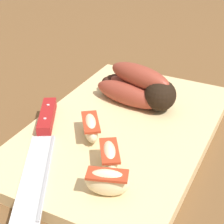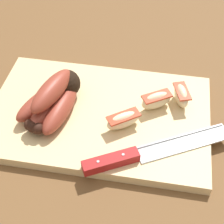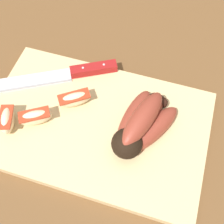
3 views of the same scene
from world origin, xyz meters
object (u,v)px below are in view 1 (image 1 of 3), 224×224
(apple_wedge_near, at_px, (107,182))
(apple_wedge_middle, at_px, (110,157))
(chefs_knife, at_px, (44,134))
(apple_wedge_far, at_px, (91,127))
(banana_bunch, at_px, (139,88))

(apple_wedge_near, distance_m, apple_wedge_middle, 0.05)
(chefs_knife, relative_size, apple_wedge_near, 4.27)
(chefs_knife, xyz_separation_m, apple_wedge_near, (-0.07, -0.15, 0.01))
(chefs_knife, bearing_deg, apple_wedge_near, -115.20)
(apple_wedge_middle, relative_size, apple_wedge_far, 0.96)
(chefs_knife, bearing_deg, banana_bunch, -26.61)
(banana_bunch, bearing_deg, apple_wedge_near, -165.91)
(chefs_knife, relative_size, apple_wedge_middle, 3.95)
(banana_bunch, height_order, apple_wedge_middle, banana_bunch)
(apple_wedge_near, relative_size, apple_wedge_middle, 0.93)
(banana_bunch, height_order, chefs_knife, banana_bunch)
(banana_bunch, relative_size, apple_wedge_middle, 2.39)
(apple_wedge_near, bearing_deg, apple_wedge_middle, 23.89)
(apple_wedge_middle, bearing_deg, banana_bunch, 11.57)
(chefs_knife, relative_size, apple_wedge_far, 3.78)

